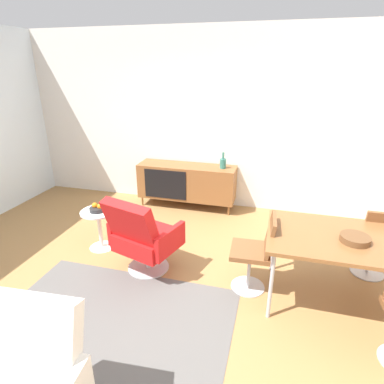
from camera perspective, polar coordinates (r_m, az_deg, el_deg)
ground_plane at (r=3.47m, az=-6.30°, el=-18.31°), size 8.32×8.32×0.00m
wall_back at (r=5.22m, az=3.63°, el=12.60°), size 6.80×0.12×2.80m
sideboard at (r=5.26m, az=-0.97°, el=1.87°), size 1.60×0.45×0.72m
vase_cobalt at (r=5.02m, az=5.57°, el=5.21°), size 0.10×0.10×0.26m
dining_table at (r=3.34m, az=27.30°, el=-8.09°), size 1.60×0.90×0.74m
wooden_bowl_on_table at (r=3.25m, az=27.22°, el=-7.49°), size 0.26×0.26×0.06m
dining_chair_near_window at (r=3.36m, az=11.51°, el=-10.18°), size 0.44×0.42×0.86m
dining_chair_back_right at (r=4.01m, az=30.22°, el=-7.40°), size 0.41×0.43×0.86m
lounge_chair_red at (r=3.61m, az=-8.86°, el=-7.69°), size 0.83×0.80×0.95m
side_table_round at (r=4.26m, az=-16.26°, el=-5.71°), size 0.44×0.44×0.52m
fruit_bowl at (r=4.16m, az=-16.59°, el=-2.83°), size 0.20×0.20×0.11m
area_rug at (r=3.22m, az=-14.97°, el=-22.80°), size 2.20×1.70×0.01m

